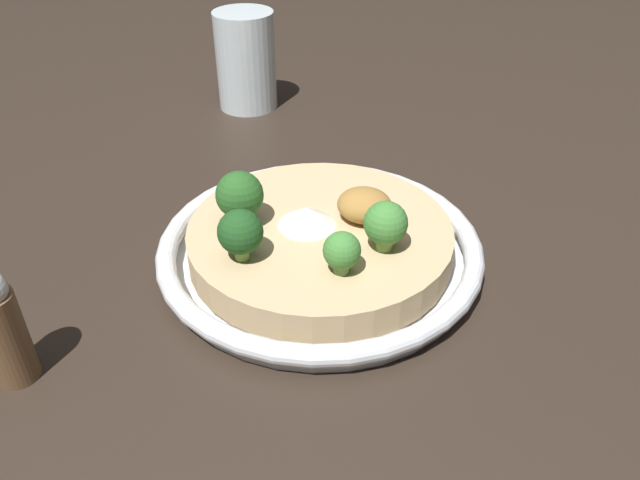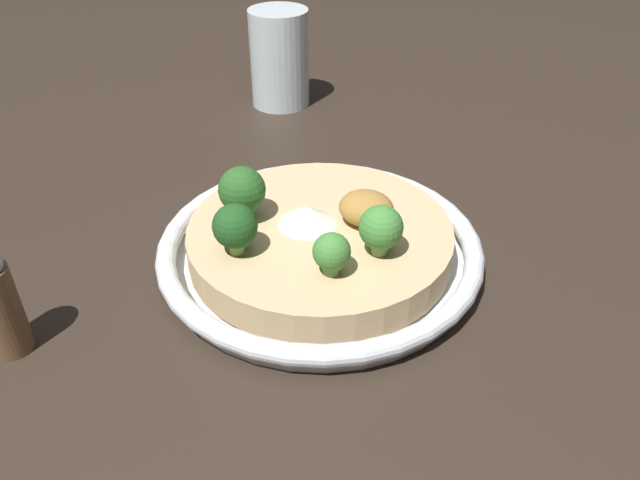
# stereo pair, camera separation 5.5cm
# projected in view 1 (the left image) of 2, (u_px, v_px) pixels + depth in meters

# --- Properties ---
(ground_plane) EXTENTS (6.00, 6.00, 0.00)m
(ground_plane) POSITION_uv_depth(u_px,v_px,m) (320.00, 261.00, 0.56)
(ground_plane) COLOR #2D231C
(risotto_bowl) EXTENTS (0.29, 0.29, 0.04)m
(risotto_bowl) POSITION_uv_depth(u_px,v_px,m) (320.00, 245.00, 0.55)
(risotto_bowl) COLOR silver
(risotto_bowl) RESTS_ON ground_plane
(cheese_sprinkle) EXTENTS (0.05, 0.05, 0.02)m
(cheese_sprinkle) POSITION_uv_depth(u_px,v_px,m) (306.00, 218.00, 0.53)
(cheese_sprinkle) COLOR white
(cheese_sprinkle) RESTS_ON risotto_bowl
(crispy_onion_garnish) EXTENTS (0.05, 0.04, 0.03)m
(crispy_onion_garnish) POSITION_uv_depth(u_px,v_px,m) (364.00, 205.00, 0.54)
(crispy_onion_garnish) COLOR #A37538
(crispy_onion_garnish) RESTS_ON risotto_bowl
(broccoli_front_right) EXTENTS (0.03, 0.03, 0.04)m
(broccoli_front_right) POSITION_uv_depth(u_px,v_px,m) (342.00, 251.00, 0.48)
(broccoli_front_right) COLOR #668E47
(broccoli_front_right) RESTS_ON risotto_bowl
(broccoli_front_left) EXTENTS (0.04, 0.04, 0.04)m
(broccoli_front_left) POSITION_uv_depth(u_px,v_px,m) (240.00, 233.00, 0.49)
(broccoli_front_left) COLOR #759E4C
(broccoli_front_left) RESTS_ON risotto_bowl
(broccoli_right) EXTENTS (0.04, 0.04, 0.04)m
(broccoli_right) POSITION_uv_depth(u_px,v_px,m) (386.00, 224.00, 0.50)
(broccoli_right) COLOR #759E4C
(broccoli_right) RESTS_ON risotto_bowl
(broccoli_left) EXTENTS (0.04, 0.04, 0.05)m
(broccoli_left) POSITION_uv_depth(u_px,v_px,m) (240.00, 196.00, 0.53)
(broccoli_left) COLOR #668E47
(broccoli_left) RESTS_ON risotto_bowl
(drinking_glass) EXTENTS (0.08, 0.08, 0.12)m
(drinking_glass) POSITION_uv_depth(u_px,v_px,m) (246.00, 61.00, 0.81)
(drinking_glass) COLOR silver
(drinking_glass) RESTS_ON ground_plane
(pepper_shaker) EXTENTS (0.03, 0.03, 0.09)m
(pepper_shaker) POSITION_uv_depth(u_px,v_px,m) (1.00, 327.00, 0.42)
(pepper_shaker) COLOR brown
(pepper_shaker) RESTS_ON ground_plane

